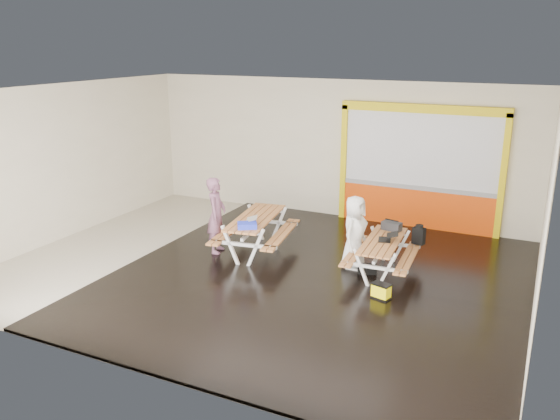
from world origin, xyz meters
The scene contains 14 objects.
room centered at (0.00, 0.00, 1.75)m, with size 10.02×8.02×3.52m.
deck centered at (1.25, 0.00, 0.03)m, with size 7.50×7.98×0.05m, color black.
kiosk centered at (2.20, 3.93, 1.44)m, with size 3.88×0.16×3.00m.
picnic_table_left centered at (-0.49, 0.73, 0.63)m, with size 1.71×2.27×0.83m.
picnic_table_right centered at (2.26, 0.76, 0.56)m, with size 1.33×1.88×0.73m.
person_left centered at (-1.24, 0.38, 0.87)m, with size 0.59×0.39×1.62m, color #764960.
person_right centered at (1.67, 0.82, 0.76)m, with size 0.74×0.48×1.51m, color white.
laptop_left centered at (-0.41, 0.23, 0.88)m, with size 0.46×0.45×0.15m.
laptop_right centered at (2.34, 0.78, 0.78)m, with size 0.43×0.40×0.15m.
blue_pouch centered at (-0.30, 0.01, 0.88)m, with size 0.38×0.27×0.11m, color #2535DB.
toolbox centered at (2.25, 1.41, 0.82)m, with size 0.42×0.27×0.22m.
backpack centered at (2.78, 1.55, 0.67)m, with size 0.27×0.20×0.40m.
dark_case centered at (2.00, 0.67, 0.12)m, with size 0.36×0.27×0.14m, color black.
fluke_bag centered at (2.57, -0.35, 0.18)m, with size 0.36×0.29×0.28m.
Camera 1 is at (4.91, -9.34, 4.41)m, focal length 36.40 mm.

